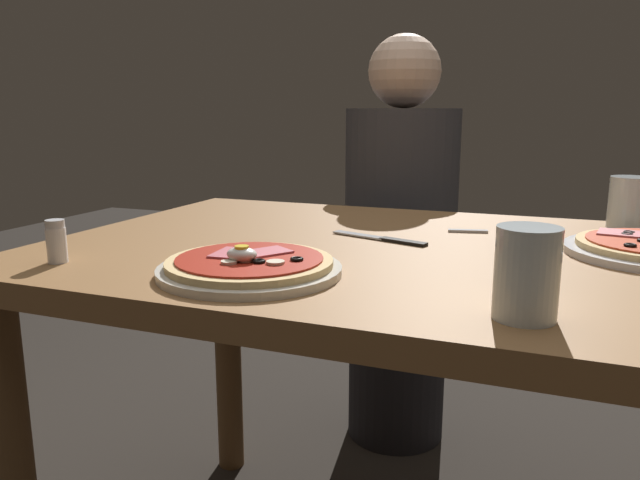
% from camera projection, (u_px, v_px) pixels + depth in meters
% --- Properties ---
extents(dining_table, '(1.20, 0.82, 0.74)m').
position_uv_depth(dining_table, '(393.00, 311.00, 1.07)').
color(dining_table, olive).
rests_on(dining_table, ground).
extents(pizza_foreground, '(0.26, 0.26, 0.05)m').
position_uv_depth(pizza_foreground, '(250.00, 266.00, 0.87)').
color(pizza_foreground, silver).
rests_on(pizza_foreground, dining_table).
extents(water_glass_near, '(0.07, 0.07, 0.11)m').
position_uv_depth(water_glass_near, '(526.00, 280.00, 0.68)').
color(water_glass_near, silver).
rests_on(water_glass_near, dining_table).
extents(water_glass_far, '(0.08, 0.08, 0.10)m').
position_uv_depth(water_glass_far, '(629.00, 206.00, 1.21)').
color(water_glass_far, silver).
rests_on(water_glass_far, dining_table).
extents(fork, '(0.16, 0.05, 0.00)m').
position_uv_depth(fork, '(483.00, 231.00, 1.17)').
color(fork, silver).
rests_on(fork, dining_table).
extents(knife, '(0.19, 0.08, 0.01)m').
position_uv_depth(knife, '(385.00, 239.00, 1.10)').
color(knife, silver).
rests_on(knife, dining_table).
extents(salt_shaker, '(0.03, 0.03, 0.07)m').
position_uv_depth(salt_shaker, '(56.00, 242.00, 0.94)').
color(salt_shaker, white).
rests_on(salt_shaker, dining_table).
extents(diner_person, '(0.32, 0.32, 1.18)m').
position_uv_depth(diner_person, '(399.00, 255.00, 1.77)').
color(diner_person, black).
rests_on(diner_person, ground).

